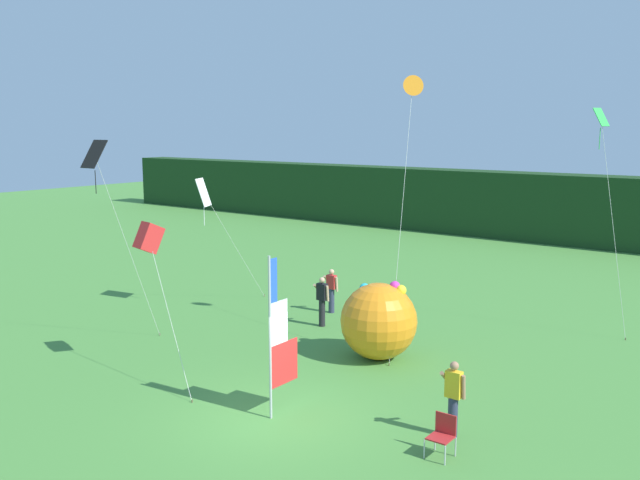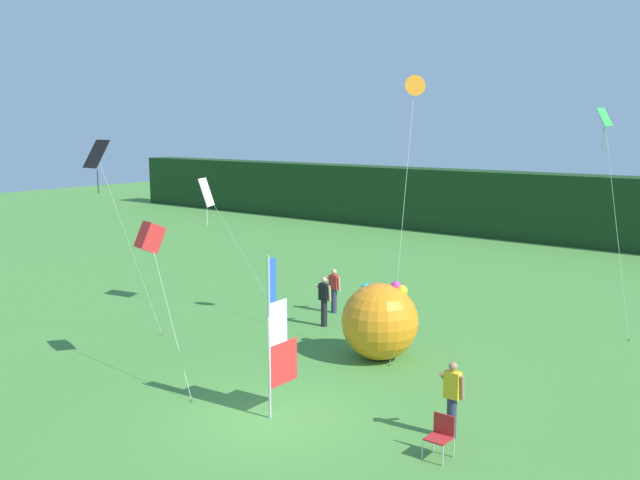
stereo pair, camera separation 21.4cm
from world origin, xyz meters
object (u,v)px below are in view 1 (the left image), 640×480
object	(u,v)px
inflatable_balloon	(379,321)
kite_black_diamond_4	(97,162)
person_mid_field	(332,290)
kite_white_diamond_0	(205,196)
kite_red_box_1	(149,238)
banner_flag	(278,339)
folding_chair	(443,433)
kite_green_diamond_3	(603,135)
person_far_left	(322,300)
kite_orange_delta_2	(412,88)
person_near_banner	(453,397)

from	to	relation	value
inflatable_balloon	kite_black_diamond_4	distance (m)	9.66
person_mid_field	kite_white_diamond_0	xyz separation A→B (m)	(-4.00, -2.48, 3.46)
kite_red_box_1	banner_flag	bearing A→B (deg)	-2.10
kite_red_box_1	folding_chair	bearing A→B (deg)	1.94
person_mid_field	inflatable_balloon	world-z (taller)	inflatable_balloon
person_mid_field	kite_green_diamond_3	size ratio (longest dim) A/B	0.22
folding_chair	kite_red_box_1	size ratio (longest dim) A/B	0.21
banner_flag	kite_green_diamond_3	world-z (taller)	kite_green_diamond_3
person_far_left	kite_white_diamond_0	size ratio (longest dim) A/B	0.35
person_far_left	kite_orange_delta_2	bearing A→B (deg)	10.48
person_near_banner	kite_black_diamond_4	xyz separation A→B (m)	(-11.36, -0.98, 4.88)
kite_green_diamond_3	person_far_left	bearing A→B (deg)	-147.15
banner_flag	person_mid_field	size ratio (longest dim) A/B	2.38
person_near_banner	kite_red_box_1	distance (m)	9.29
person_far_left	kite_green_diamond_3	bearing A→B (deg)	32.85
banner_flag	inflatable_balloon	world-z (taller)	banner_flag
kite_red_box_1	kite_black_diamond_4	distance (m)	3.30
kite_black_diamond_4	kite_white_diamond_0	bearing A→B (deg)	100.36
person_far_left	inflatable_balloon	distance (m)	3.77
kite_green_diamond_3	banner_flag	bearing A→B (deg)	-109.23
kite_white_diamond_0	person_near_banner	bearing A→B (deg)	-19.13
banner_flag	kite_green_diamond_3	xyz separation A→B (m)	(4.01, 11.49, 4.72)
inflatable_balloon	kite_orange_delta_2	world-z (taller)	kite_orange_delta_2
banner_flag	person_far_left	bearing A→B (deg)	119.08
person_near_banner	kite_red_box_1	xyz separation A→B (m)	(-8.75, -1.24, 2.88)
person_near_banner	folding_chair	size ratio (longest dim) A/B	1.98
banner_flag	kite_white_diamond_0	distance (m)	10.45
kite_orange_delta_2	kite_black_diamond_4	bearing A→B (deg)	-135.90
kite_orange_delta_2	kite_black_diamond_4	size ratio (longest dim) A/B	1.30
banner_flag	kite_green_diamond_3	bearing A→B (deg)	70.77
person_mid_field	folding_chair	distance (m)	11.50
person_mid_field	kite_green_diamond_3	xyz separation A→B (m)	(8.43, 3.32, 5.73)
kite_red_box_1	kite_orange_delta_2	xyz separation A→B (m)	(4.28, 6.94, 4.22)
person_near_banner	kite_green_diamond_3	world-z (taller)	kite_green_diamond_3
kite_red_box_1	kite_orange_delta_2	distance (m)	9.18
person_near_banner	inflatable_balloon	size ratio (longest dim) A/B	0.75
inflatable_balloon	kite_white_diamond_0	size ratio (longest dim) A/B	0.47
person_mid_field	kite_red_box_1	size ratio (longest dim) A/B	0.39
person_near_banner	kite_white_diamond_0	distance (m)	13.47
person_far_left	inflatable_balloon	bearing A→B (deg)	-26.22
kite_red_box_1	person_near_banner	bearing A→B (deg)	8.06
person_mid_field	kite_black_diamond_4	distance (m)	9.66
folding_chair	kite_green_diamond_3	size ratio (longest dim) A/B	0.12
kite_black_diamond_4	banner_flag	bearing A→B (deg)	-3.39
banner_flag	folding_chair	world-z (taller)	banner_flag
banner_flag	kite_red_box_1	world-z (taller)	kite_red_box_1
person_near_banner	person_mid_field	size ratio (longest dim) A/B	1.07
kite_red_box_1	kite_green_diamond_3	distance (m)	14.64
person_mid_field	person_far_left	size ratio (longest dim) A/B	0.95
person_near_banner	inflatable_balloon	bearing A→B (deg)	140.19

